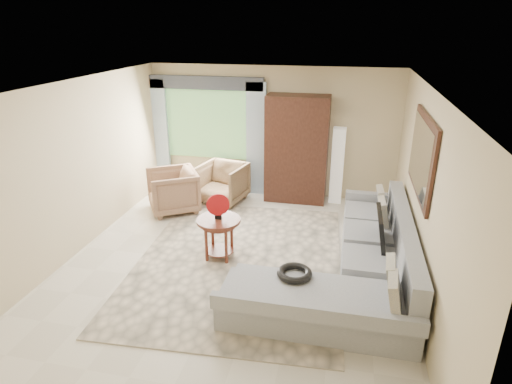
% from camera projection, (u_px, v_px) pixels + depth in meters
% --- Properties ---
extents(ground, '(6.00, 6.00, 0.00)m').
position_uv_depth(ground, '(235.00, 264.00, 6.38)').
color(ground, silver).
rests_on(ground, ground).
extents(area_rug, '(3.22, 4.16, 0.02)m').
position_uv_depth(area_rug, '(239.00, 260.00, 6.47)').
color(area_rug, beige).
rests_on(area_rug, ground).
extents(sectional_sofa, '(2.30, 3.46, 0.90)m').
position_uv_depth(sectional_sofa, '(359.00, 268.00, 5.77)').
color(sectional_sofa, '#A7A9AF').
rests_on(sectional_sofa, ground).
extents(tv_screen, '(0.14, 0.74, 0.48)m').
position_uv_depth(tv_screen, '(381.00, 228.00, 5.90)').
color(tv_screen, black).
rests_on(tv_screen, sectional_sofa).
extents(garden_hose, '(0.43, 0.43, 0.09)m').
position_uv_depth(garden_hose, '(294.00, 273.00, 5.16)').
color(garden_hose, black).
rests_on(garden_hose, sectional_sofa).
extents(coffee_table, '(0.66, 0.66, 0.66)m').
position_uv_depth(coffee_table, '(219.00, 238.00, 6.44)').
color(coffee_table, '#441A12').
rests_on(coffee_table, ground).
extents(red_disc, '(0.32, 0.15, 0.34)m').
position_uv_depth(red_disc, '(218.00, 205.00, 6.24)').
color(red_disc, '#AE1114').
rests_on(red_disc, coffee_table).
extents(armchair_left, '(1.21, 1.21, 0.81)m').
position_uv_depth(armchair_left, '(173.00, 191.00, 8.06)').
color(armchair_left, '#936B50').
rests_on(armchair_left, ground).
extents(armchair_right, '(1.01, 1.03, 0.78)m').
position_uv_depth(armchair_right, '(222.00, 183.00, 8.49)').
color(armchair_right, '#957C51').
rests_on(armchair_right, ground).
extents(potted_plant, '(0.45, 0.40, 0.48)m').
position_uv_depth(potted_plant, '(184.00, 179.00, 9.17)').
color(potted_plant, '#999999').
rests_on(potted_plant, ground).
extents(armoire, '(1.20, 0.55, 2.10)m').
position_uv_depth(armoire, '(297.00, 149.00, 8.35)').
color(armoire, black).
rests_on(armoire, ground).
extents(floor_lamp, '(0.24, 0.24, 1.50)m').
position_uv_depth(floor_lamp, '(337.00, 166.00, 8.36)').
color(floor_lamp, silver).
rests_on(floor_lamp, ground).
extents(window, '(1.80, 0.04, 1.40)m').
position_uv_depth(window, '(207.00, 124.00, 8.83)').
color(window, '#669E59').
rests_on(window, wall_back).
extents(curtain_left, '(0.40, 0.08, 2.30)m').
position_uv_depth(curtain_left, '(159.00, 135.00, 9.05)').
color(curtain_left, '#9EB7CC').
rests_on(curtain_left, ground).
extents(curtain_right, '(0.40, 0.08, 2.30)m').
position_uv_depth(curtain_right, '(256.00, 140.00, 8.63)').
color(curtain_right, '#9EB7CC').
rests_on(curtain_right, ground).
extents(valance, '(2.40, 0.12, 0.26)m').
position_uv_depth(valance, '(204.00, 83.00, 8.45)').
color(valance, '#1E232D').
rests_on(valance, wall_back).
extents(wall_mirror, '(0.05, 1.70, 1.05)m').
position_uv_depth(wall_mirror, '(422.00, 156.00, 5.57)').
color(wall_mirror, black).
rests_on(wall_mirror, wall_right).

